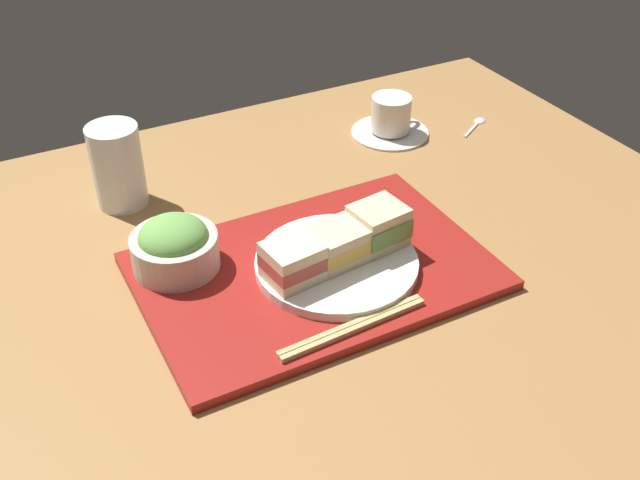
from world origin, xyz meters
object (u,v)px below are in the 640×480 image
sandwich_middle (337,245)px  coffee_cup (391,119)px  sandwich_far (378,226)px  chopsticks_pair (353,327)px  sandwich_near (293,262)px  drinking_glass (117,166)px  sandwich_plate (336,264)px  teaspoon (478,122)px  salad_bowl (174,246)px

sandwich_middle → coffee_cup: 41.95cm
sandwich_far → chopsticks_pair: 16.68cm
sandwich_near → coffee_cup: sandwich_near is taller
sandwich_near → sandwich_middle: sandwich_near is taller
sandwich_near → chopsticks_pair: bearing=-76.2°
coffee_cup → drinking_glass: (-48.08, -0.10, 3.49)cm
sandwich_near → sandwich_far: sandwich_far is taller
sandwich_plate → sandwich_far: sandwich_far is taller
sandwich_near → teaspoon: (50.83, 27.68, -4.95)cm
chopsticks_pair → salad_bowl: bearing=123.9°
chopsticks_pair → coffee_cup: coffee_cup is taller
sandwich_plate → sandwich_middle: sandwich_middle is taller
sandwich_near → drinking_glass: (-13.36, 31.77, 1.07)cm
sandwich_plate → teaspoon: size_ratio=2.64×
sandwich_plate → salad_bowl: 21.29cm
sandwich_middle → sandwich_far: size_ratio=1.04×
sandwich_near → teaspoon: sandwich_near is taller
sandwich_middle → coffee_cup: sandwich_middle is taller
salad_bowl → sandwich_far: bearing=-20.4°
sandwich_far → chopsticks_pair: bearing=-131.3°
sandwich_far → teaspoon: size_ratio=0.92×
sandwich_far → salad_bowl: (-25.22, 9.38, -0.81)cm
sandwich_near → sandwich_far: bearing=6.4°
salad_bowl → chopsticks_pair: salad_bowl is taller
salad_bowl → coffee_cup: salad_bowl is taller
sandwich_plate → sandwich_near: (-6.68, -0.74, 3.22)cm
sandwich_middle → sandwich_far: sandwich_far is taller
sandwich_plate → sandwich_near: bearing=-173.6°
sandwich_middle → teaspoon: 51.94cm
drinking_glass → teaspoon: bearing=-3.6°
sandwich_far → sandwich_near: bearing=-173.6°
chopsticks_pair → drinking_glass: drinking_glass is taller
drinking_glass → coffee_cup: bearing=0.1°
sandwich_plate → coffee_cup: (28.03, 31.13, 0.80)cm
coffee_cup → sandwich_plate: bearing=-132.0°
coffee_cup → teaspoon: (16.12, -4.19, -2.53)cm
salad_bowl → teaspoon: salad_bowl is taller
sandwich_middle → chopsticks_pair: bearing=-109.5°
drinking_glass → teaspoon: 64.61cm
sandwich_near → teaspoon: bearing=28.6°
sandwich_middle → drinking_glass: size_ratio=0.62×
salad_bowl → chopsticks_pair: (14.49, -21.57, -2.98)cm
sandwich_near → coffee_cup: bearing=42.6°
sandwich_middle → chopsticks_pair: 12.60cm
sandwich_middle → sandwich_plate: bearing=14.0°
coffee_cup → sandwich_near: bearing=-137.4°
sandwich_plate → coffee_cup: bearing=48.0°
sandwich_plate → chopsticks_pair: sandwich_plate is taller
sandwich_far → chopsticks_pair: size_ratio=0.38×
sandwich_near → drinking_glass: 34.48cm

